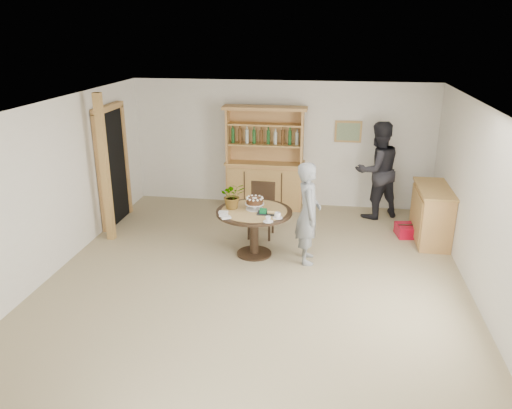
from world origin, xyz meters
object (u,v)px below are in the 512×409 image
Objects in this scene: hutch at (265,174)px; red_suitcase at (414,230)px; sideboard at (432,214)px; dining_table at (254,219)px; teen_boy at (308,213)px; dining_chair at (262,206)px; adult_person at (377,170)px.

red_suitcase is at bearing -21.67° from hutch.
sideboard is 1.05× the size of dining_table.
sideboard is 0.46m from red_suitcase.
dining_table is 2.95m from red_suitcase.
hutch is 1.28× the size of teen_boy.
hutch is 2.60m from teen_boy.
dining_table is at bearing 76.14° from teen_boy.
hutch is 2.16× the size of dining_chair.
hutch is at bearing 98.59° from dining_chair.
dining_chair is 0.59× the size of teen_boy.
sideboard is at bearing 20.00° from dining_table.
dining_table is (0.15, -2.29, -0.08)m from hutch.
adult_person reaches higher than dining_table.
sideboard is 1.40m from adult_person.
teen_boy reaches higher than dining_table.
adult_person reaches higher than red_suitcase.
dining_chair is (0.15, -1.46, -0.15)m from hutch.
dining_chair is at bearing 89.74° from dining_table.
adult_person is at bearing -6.35° from hutch.
teen_boy is (0.85, -0.10, 0.19)m from dining_table.
red_suitcase is (2.80, -1.11, -0.59)m from hutch.
adult_person is at bearing 116.71° from red_suitcase.
adult_person is at bearing 131.10° from sideboard.
hutch reaches higher than dining_table.
sideboard is at bearing -37.48° from red_suitcase.
hutch is 1.10× the size of adult_person.
sideboard is 1.92× the size of red_suitcase.
sideboard is at bearing -22.21° from hutch.
red_suitcase is at bearing -61.74° from teen_boy.
hutch is at bearing -35.40° from adult_person.
sideboard is (3.04, -1.24, -0.22)m from hutch.
hutch is 3.07m from red_suitcase.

